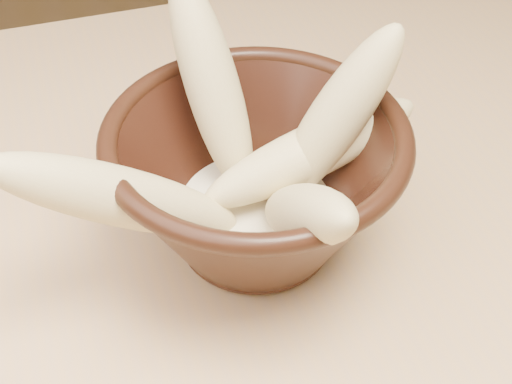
# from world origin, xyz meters

# --- Properties ---
(table) EXTENTS (1.20, 0.80, 0.75)m
(table) POSITION_xyz_m (0.00, 0.00, 0.67)
(table) COLOR tan
(table) RESTS_ON ground
(bowl) EXTENTS (0.21, 0.21, 0.11)m
(bowl) POSITION_xyz_m (-0.19, 0.02, 0.81)
(bowl) COLOR black
(bowl) RESTS_ON table
(milk_puddle) EXTENTS (0.12, 0.12, 0.02)m
(milk_puddle) POSITION_xyz_m (-0.19, 0.02, 0.79)
(milk_puddle) COLOR beige
(milk_puddle) RESTS_ON bowl
(banana_upright) EXTENTS (0.07, 0.12, 0.16)m
(banana_upright) POSITION_xyz_m (-0.20, 0.07, 0.86)
(banana_upright) COLOR tan
(banana_upright) RESTS_ON bowl
(banana_left) EXTENTS (0.17, 0.04, 0.13)m
(banana_left) POSITION_xyz_m (-0.28, 0.00, 0.84)
(banana_left) COLOR tan
(banana_left) RESTS_ON bowl
(banana_right) EXTENTS (0.11, 0.04, 0.15)m
(banana_right) POSITION_xyz_m (-0.13, 0.02, 0.85)
(banana_right) COLOR tan
(banana_right) RESTS_ON bowl
(banana_across) EXTENTS (0.17, 0.06, 0.07)m
(banana_across) POSITION_xyz_m (-0.15, 0.02, 0.83)
(banana_across) COLOR tan
(banana_across) RESTS_ON bowl
(banana_front) EXTENTS (0.04, 0.13, 0.12)m
(banana_front) POSITION_xyz_m (-0.18, -0.04, 0.84)
(banana_front) COLOR tan
(banana_front) RESTS_ON bowl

